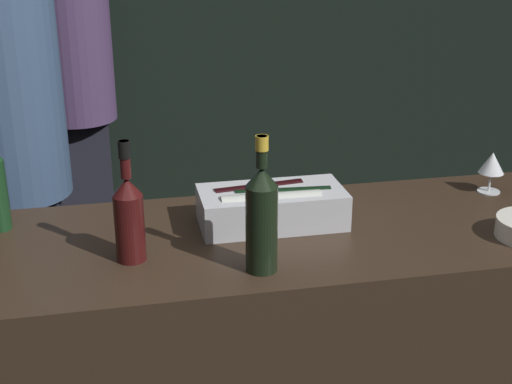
# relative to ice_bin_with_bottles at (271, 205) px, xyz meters

# --- Properties ---
(bar_counter) EXTENTS (2.31, 0.68, 0.95)m
(bar_counter) POSITION_rel_ice_bin_with_bottles_xyz_m (-0.05, -0.06, -0.54)
(bar_counter) COLOR #2D2116
(bar_counter) RESTS_ON ground_plane
(ice_bin_with_bottles) EXTENTS (0.43, 0.21, 0.12)m
(ice_bin_with_bottles) POSITION_rel_ice_bin_with_bottles_xyz_m (0.00, 0.00, 0.00)
(ice_bin_with_bottles) COLOR #B7BABF
(ice_bin_with_bottles) RESTS_ON bar_counter
(wine_glass) EXTENTS (0.08, 0.08, 0.14)m
(wine_glass) POSITION_rel_ice_bin_with_bottles_xyz_m (0.78, 0.11, 0.04)
(wine_glass) COLOR silver
(wine_glass) RESTS_ON bar_counter
(champagne_bottle) EXTENTS (0.08, 0.08, 0.37)m
(champagne_bottle) POSITION_rel_ice_bin_with_bottles_xyz_m (-0.09, -0.28, 0.09)
(champagne_bottle) COLOR black
(champagne_bottle) RESTS_ON bar_counter
(red_wine_bottle_black_foil) EXTENTS (0.08, 0.08, 0.34)m
(red_wine_bottle_black_foil) POSITION_rel_ice_bin_with_bottles_xyz_m (-0.42, -0.15, 0.07)
(red_wine_bottle_black_foil) COLOR #380F0F
(red_wine_bottle_black_foil) RESTS_ON bar_counter
(person_in_hoodie) EXTENTS (0.41, 0.41, 1.73)m
(person_in_hoodie) POSITION_rel_ice_bin_with_bottles_xyz_m (-0.63, 1.92, -0.06)
(person_in_hoodie) COLOR black
(person_in_hoodie) RESTS_ON ground_plane
(person_blond_tee) EXTENTS (0.40, 0.40, 1.82)m
(person_blond_tee) POSITION_rel_ice_bin_with_bottles_xyz_m (-0.82, 0.72, -0.01)
(person_blond_tee) COLOR black
(person_blond_tee) RESTS_ON ground_plane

